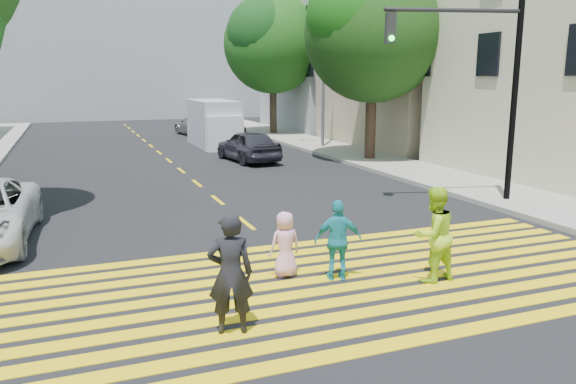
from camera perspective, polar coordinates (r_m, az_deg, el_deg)
ground at (r=9.30m, az=6.84°, el=-11.99°), size 120.00×120.00×0.00m
sidewalk_right at (r=26.02m, az=7.95°, el=3.43°), size 3.00×60.00×0.15m
crosswalk at (r=10.35m, az=3.50°, el=-9.39°), size 13.40×5.30×0.01m
lane_line at (r=30.50m, az=-13.39°, el=4.27°), size 0.12×34.40×0.01m
building_right_tan at (r=32.67m, az=14.98°, el=13.45°), size 10.00×10.00×10.00m
building_right_grey at (r=42.09m, az=5.94°, el=13.26°), size 10.00×10.00×10.00m
backdrop_block at (r=55.69m, az=-17.45°, el=13.40°), size 30.00×8.00×12.00m
tree_right_near at (r=25.55m, az=8.78°, el=16.42°), size 6.98×6.61×8.76m
tree_right_far at (r=37.14m, az=-1.50°, el=15.30°), size 8.25×8.25×9.08m
pedestrian_man at (r=8.25m, az=-5.87°, el=-8.27°), size 0.75×0.58×1.83m
pedestrian_woman at (r=10.61m, az=14.58°, el=-4.20°), size 0.93×0.76×1.78m
pedestrian_child at (r=10.58m, az=-0.31°, el=-5.33°), size 0.65×0.46×1.26m
pedestrian_extra at (r=10.40m, az=5.12°, el=-4.93°), size 0.95×0.59×1.52m
dark_car_near at (r=25.26m, az=-4.08°, el=4.72°), size 2.18×4.35×1.42m
silver_car at (r=37.29m, az=-9.27°, el=6.72°), size 2.46×4.77×1.32m
dark_car_parked at (r=35.57m, az=-6.57°, el=6.58°), size 1.89×4.20×1.34m
white_van at (r=31.07m, az=-7.47°, el=6.80°), size 2.04×5.29×2.49m
traffic_signal at (r=17.16m, az=18.92°, el=11.38°), size 3.94×1.21×5.92m
street_lamp at (r=29.50m, az=3.27°, el=15.16°), size 2.19×0.56×9.70m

